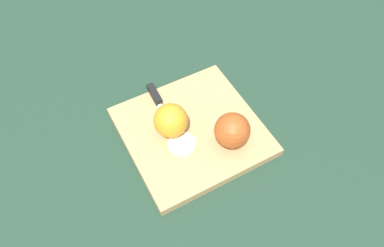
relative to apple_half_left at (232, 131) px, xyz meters
name	(u,v)px	position (x,y,z in m)	size (l,w,h in m)	color
ground_plane	(192,134)	(0.06, -0.08, -0.06)	(4.00, 4.00, 0.00)	#1E3828
cutting_board	(192,131)	(0.06, -0.08, -0.05)	(0.33, 0.32, 0.02)	tan
apple_half_left	(232,131)	(0.00, 0.00, 0.00)	(0.08, 0.08, 0.08)	#AD4C1E
apple_half_right	(171,120)	(0.10, -0.10, 0.00)	(0.08, 0.08, 0.08)	gold
knife	(156,97)	(0.08, -0.20, -0.03)	(0.03, 0.14, 0.02)	silver
apple_slice	(182,144)	(0.10, -0.05, -0.04)	(0.06, 0.06, 0.01)	beige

